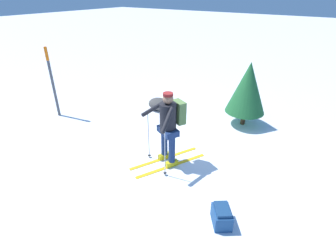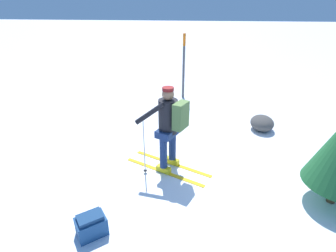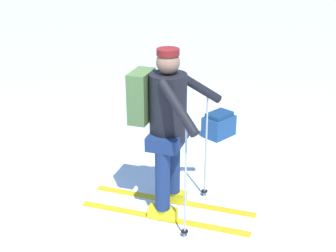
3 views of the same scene
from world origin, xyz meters
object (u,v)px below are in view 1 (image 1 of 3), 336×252
(dropped_backpack, at_px, (222,216))
(rock_boulder, at_px, (159,104))
(skier, at_px, (169,124))
(pine_tree, at_px, (248,88))
(trail_marker, at_px, (52,78))

(dropped_backpack, bearing_deg, rock_boulder, -40.70)
(skier, distance_m, dropped_backpack, 2.23)
(pine_tree, bearing_deg, skier, 76.17)
(skier, distance_m, pine_tree, 2.99)
(dropped_backpack, relative_size, trail_marker, 0.24)
(skier, xyz_separation_m, rock_boulder, (2.03, -2.31, -0.83))
(rock_boulder, height_order, pine_tree, pine_tree)
(rock_boulder, bearing_deg, pine_tree, -167.82)
(trail_marker, height_order, rock_boulder, trail_marker)
(trail_marker, bearing_deg, pine_tree, -151.12)
(skier, xyz_separation_m, pine_tree, (-0.71, -2.90, 0.13))
(trail_marker, bearing_deg, skier, 179.03)
(dropped_backpack, bearing_deg, skier, -28.87)
(pine_tree, bearing_deg, rock_boulder, 12.18)
(trail_marker, height_order, pine_tree, trail_marker)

